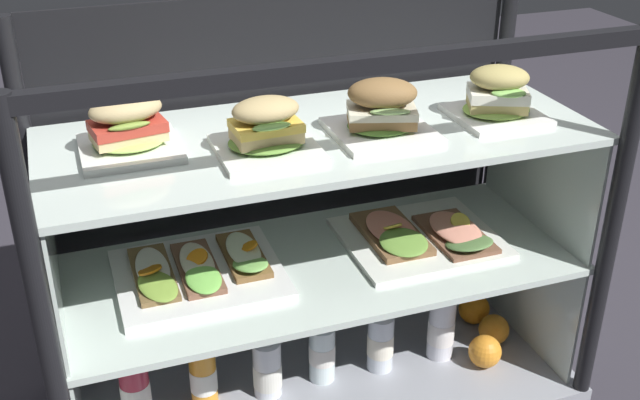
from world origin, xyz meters
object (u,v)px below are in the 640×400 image
plated_roll_sandwich_right_of_center (266,131)px  orange_fruit_rolled_forward (474,309)px  plated_roll_sandwich_mid_left (498,97)px  juice_bottle_back_left (267,366)px  orange_fruit_near_left_post (485,351)px  plated_roll_sandwich_center (128,131)px  orange_fruit_beside_bottles (494,329)px  open_sandwich_tray_near_left_corner (199,271)px  juice_bottle_back_right (322,349)px  juice_bottle_front_left_end (381,340)px  plated_roll_sandwich_mid_right (382,112)px  juice_bottle_tucked_behind (441,325)px  juice_bottle_front_middle (203,372)px  juice_bottle_front_right_end (136,393)px  open_sandwich_tray_far_left (422,236)px

plated_roll_sandwich_right_of_center → orange_fruit_rolled_forward: size_ratio=2.34×
plated_roll_sandwich_mid_left → orange_fruit_rolled_forward: 0.64m
juice_bottle_back_left → orange_fruit_near_left_post: size_ratio=2.57×
orange_fruit_near_left_post → juice_bottle_back_left: bearing=171.3°
plated_roll_sandwich_center → plated_roll_sandwich_mid_left: 0.74m
juice_bottle_back_left → orange_fruit_beside_bottles: bearing=-0.8°
plated_roll_sandwich_center → juice_bottle_back_left: size_ratio=0.90×
open_sandwich_tray_near_left_corner → juice_bottle_back_right: size_ratio=1.70×
juice_bottle_front_left_end → orange_fruit_beside_bottles: bearing=-1.1°
plated_roll_sandwich_mid_right → orange_fruit_beside_bottles: bearing=5.6°
plated_roll_sandwich_center → plated_roll_sandwich_right_of_center: (0.24, -0.08, -0.00)m
juice_bottle_tucked_behind → juice_bottle_back_left: bearing=178.9°
open_sandwich_tray_near_left_corner → juice_bottle_back_left: bearing=-12.8°
plated_roll_sandwich_right_of_center → plated_roll_sandwich_center: bearing=160.6°
open_sandwich_tray_near_left_corner → orange_fruit_near_left_post: open_sandwich_tray_near_left_corner is taller
plated_roll_sandwich_right_of_center → juice_bottle_front_middle: bearing=152.1°
juice_bottle_tucked_behind → plated_roll_sandwich_center: bearing=176.4°
plated_roll_sandwich_mid_left → juice_bottle_front_middle: plated_roll_sandwich_mid_left is taller
juice_bottle_front_left_end → juice_bottle_front_right_end: bearing=-179.3°
juice_bottle_tucked_behind → plated_roll_sandwich_right_of_center: bearing=-174.3°
plated_roll_sandwich_right_of_center → orange_fruit_rolled_forward: (0.58, 0.14, -0.62)m
plated_roll_sandwich_mid_right → juice_bottle_front_left_end: plated_roll_sandwich_mid_right is taller
open_sandwich_tray_near_left_corner → juice_bottle_front_right_end: bearing=-166.5°
juice_bottle_back_left → orange_fruit_beside_bottles: size_ratio=2.68×
open_sandwich_tray_near_left_corner → juice_bottle_front_left_end: (0.41, -0.03, -0.26)m
juice_bottle_front_left_end → open_sandwich_tray_far_left: bearing=6.5°
open_sandwich_tray_far_left → juice_bottle_front_left_end: bearing=-173.5°
juice_bottle_front_left_end → orange_fruit_near_left_post: juice_bottle_front_left_end is taller
juice_bottle_back_right → juice_bottle_tucked_behind: bearing=-3.2°
orange_fruit_near_left_post → juice_bottle_front_middle: bearing=171.0°
open_sandwich_tray_near_left_corner → juice_bottle_back_right: 0.37m
orange_fruit_near_left_post → juice_bottle_front_right_end: bearing=175.1°
plated_roll_sandwich_right_of_center → orange_fruit_near_left_post: 0.81m
juice_bottle_back_left → plated_roll_sandwich_mid_right: bearing=-9.9°
plated_roll_sandwich_mid_left → orange_fruit_beside_bottles: size_ratio=2.34×
open_sandwich_tray_far_left → open_sandwich_tray_near_left_corner: bearing=177.7°
plated_roll_sandwich_center → open_sandwich_tray_far_left: (0.61, -0.02, -0.33)m
plated_roll_sandwich_right_of_center → plated_roll_sandwich_mid_right: bearing=2.3°
juice_bottle_tucked_behind → juice_bottle_front_left_end: bearing=177.7°
open_sandwich_tray_near_left_corner → juice_bottle_tucked_behind: size_ratio=1.55×
plated_roll_sandwich_right_of_center → orange_fruit_beside_bottles: (0.58, 0.04, -0.62)m
plated_roll_sandwich_center → juice_bottle_front_left_end: size_ratio=0.90×
plated_roll_sandwich_mid_left → juice_bottle_back_right: bearing=172.6°
juice_bottle_front_middle → juice_bottle_back_left: (0.14, -0.03, -0.00)m
open_sandwich_tray_far_left → juice_bottle_back_left: size_ratio=1.68×
open_sandwich_tray_far_left → orange_fruit_near_left_post: bearing=-31.8°
juice_bottle_back_right → orange_fruit_beside_bottles: bearing=-2.1°
plated_roll_sandwich_mid_right → orange_fruit_beside_bottles: 0.72m
plated_roll_sandwich_mid_right → orange_fruit_near_left_post: bearing=-7.6°
orange_fruit_beside_bottles → juice_bottle_back_right: bearing=177.9°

